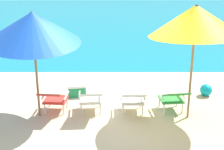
{
  "coord_description": "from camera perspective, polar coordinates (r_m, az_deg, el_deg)",
  "views": [
    {
      "loc": [
        -0.01,
        -7.15,
        3.51
      ],
      "look_at": [
        0.0,
        0.52,
        0.75
      ],
      "focal_mm": 53.91,
      "sensor_mm": 36.0,
      "label": 1
    }
  ],
  "objects": [
    {
      "name": "lounge_chair_far_left",
      "position": [
        7.85,
        -9.94,
        -3.84
      ],
      "size": [
        0.6,
        0.91,
        0.68
      ],
      "color": "red",
      "rests_on": "ground_plane"
    },
    {
      "name": "ground_plane",
      "position": [
        11.69,
        -0.02,
        2.31
      ],
      "size": [
        40.0,
        40.0,
        0.0
      ],
      "primitive_type": "plane",
      "color": "#CCB78E"
    },
    {
      "name": "lounge_chair_near_right",
      "position": [
        7.71,
        3.52,
        -4.0
      ],
      "size": [
        0.55,
        0.88,
        0.68
      ],
      "color": "silver",
      "rests_on": "ground_plane"
    },
    {
      "name": "lounge_chair_far_right",
      "position": [
        7.89,
        10.3,
        -3.73
      ],
      "size": [
        0.63,
        0.93,
        0.68
      ],
      "color": "#338E3D",
      "rests_on": "ground_plane"
    },
    {
      "name": "beach_ball",
      "position": [
        9.15,
        15.58,
        -2.46
      ],
      "size": [
        0.32,
        0.32,
        0.32
      ],
      "primitive_type": "sphere",
      "color": "#0A93AD",
      "rests_on": "ground_plane"
    },
    {
      "name": "lounge_chair_near_left",
      "position": [
        7.74,
        -3.72,
        -3.91
      ],
      "size": [
        0.59,
        0.91,
        0.68
      ],
      "color": "silver",
      "rests_on": "ground_plane"
    },
    {
      "name": "ocean_band",
      "position": [
        19.34,
        -0.05,
        9.33
      ],
      "size": [
        40.0,
        18.0,
        0.01
      ],
      "primitive_type": "cube",
      "color": "teal",
      "rests_on": "ground_plane"
    },
    {
      "name": "cooler_box",
      "position": [
        8.86,
        -6.08,
        -2.51
      ],
      "size": [
        0.52,
        0.4,
        0.32
      ],
      "color": "#1E844C",
      "rests_on": "ground_plane"
    },
    {
      "name": "beach_umbrella_left",
      "position": [
        7.33,
        -13.37,
        7.89
      ],
      "size": [
        2.7,
        2.73,
        2.49
      ],
      "color": "olive",
      "rests_on": "ground_plane"
    },
    {
      "name": "beach_umbrella_right",
      "position": [
        7.22,
        13.92,
        8.98
      ],
      "size": [
        2.66,
        2.68,
        2.62
      ],
      "color": "olive",
      "rests_on": "ground_plane"
    }
  ]
}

